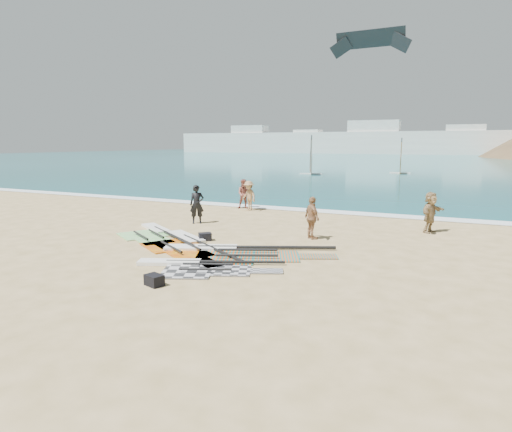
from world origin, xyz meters
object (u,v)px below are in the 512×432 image
at_px(rig_red, 186,244).
at_px(person_wetsuit, 197,204).
at_px(rig_green, 154,234).
at_px(beachgoer_left, 244,194).
at_px(rig_grey, 196,266).
at_px(beachgoer_mid, 249,196).
at_px(gear_bag_far, 154,280).
at_px(beachgoer_right, 430,212).
at_px(rig_orange, 234,252).
at_px(beachgoer_back, 312,218).
at_px(gear_bag_near, 205,237).

distance_m(rig_red, person_wetsuit, 4.82).
distance_m(rig_green, beachgoer_left, 8.61).
xyz_separation_m(rig_grey, beachgoer_mid, (-3.62, 11.56, 0.84)).
height_order(gear_bag_far, beachgoer_right, beachgoer_right).
distance_m(rig_grey, rig_green, 5.65).
bearing_deg(rig_red, rig_orange, 25.56).
bearing_deg(beachgoer_right, rig_green, 140.69).
distance_m(person_wetsuit, beachgoer_left, 5.42).
bearing_deg(beachgoer_right, person_wetsuit, 126.59).
bearing_deg(rig_green, person_wetsuit, 118.40).
bearing_deg(gear_bag_far, beachgoer_back, 73.38).
bearing_deg(rig_red, beachgoer_left, 135.13).
relative_size(gear_bag_near, gear_bag_far, 0.98).
xyz_separation_m(rig_orange, person_wetsuit, (-4.44, 4.49, 0.92)).
relative_size(gear_bag_far, beachgoer_right, 0.28).
height_order(rig_grey, person_wetsuit, person_wetsuit).
relative_size(rig_green, gear_bag_near, 9.33).
height_order(rig_orange, gear_bag_far, gear_bag_far).
bearing_deg(beachgoer_left, beachgoer_back, -68.92).
distance_m(rig_green, beachgoer_right, 12.38).
relative_size(person_wetsuit, beachgoer_right, 1.05).
bearing_deg(beachgoer_back, gear_bag_near, 72.43).
xyz_separation_m(rig_orange, gear_bag_near, (-2.06, 1.33, 0.11)).
xyz_separation_m(beachgoer_left, beachgoer_back, (6.33, -6.44, -0.00)).
distance_m(rig_grey, beachgoer_right, 11.32).
bearing_deg(rig_green, gear_bag_far, -19.35).
xyz_separation_m(rig_green, gear_bag_near, (2.62, -0.02, 0.11)).
xyz_separation_m(rig_red, beachgoer_back, (4.16, 3.19, 0.85)).
height_order(person_wetsuit, beachgoer_back, person_wetsuit).
bearing_deg(rig_red, beachgoer_right, 70.36).
bearing_deg(beachgoer_right, beachgoer_mid, 100.35).
xyz_separation_m(gear_bag_far, beachgoer_back, (2.27, 7.62, 0.74)).
bearing_deg(person_wetsuit, beachgoer_left, 57.63).
relative_size(rig_red, beachgoer_mid, 2.97).
relative_size(gear_bag_near, beachgoer_back, 0.29).
height_order(rig_grey, gear_bag_near, gear_bag_near).
bearing_deg(rig_grey, person_wetsuit, 99.20).
xyz_separation_m(rig_red, person_wetsuit, (-2.15, 4.21, 0.92)).
bearing_deg(beachgoer_right, beachgoer_back, 151.86).
relative_size(rig_orange, gear_bag_near, 12.70).
height_order(gear_bag_far, beachgoer_left, beachgoer_left).
height_order(rig_green, rig_orange, rig_orange).
xyz_separation_m(rig_green, beachgoer_right, (10.99, 5.63, 0.88)).
xyz_separation_m(person_wetsuit, beachgoer_back, (6.31, -1.02, -0.07)).
distance_m(beachgoer_left, beachgoer_right, 11.16).
bearing_deg(rig_green, rig_orange, 16.69).
distance_m(gear_bag_near, beachgoer_mid, 8.29).
bearing_deg(beachgoer_mid, person_wetsuit, -69.46).
height_order(beachgoer_mid, beachgoer_back, beachgoer_back).
distance_m(person_wetsuit, beachgoer_right, 11.04).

